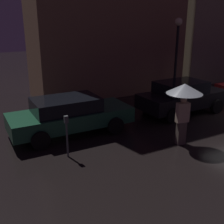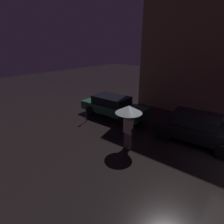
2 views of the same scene
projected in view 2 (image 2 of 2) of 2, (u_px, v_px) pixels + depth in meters
building_facade_left at (212, 32)px, 11.26m from camera, size 8.54×3.00×10.64m
parked_car_green at (113, 106)px, 11.72m from camera, size 4.52×1.94×1.38m
parked_car_black at (197, 128)px, 8.55m from camera, size 4.19×1.92×1.46m
pedestrian_with_umbrella at (129, 114)px, 7.64m from camera, size 1.18×1.18×2.12m
parking_meter at (86, 109)px, 10.81m from camera, size 0.12×0.10×1.35m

